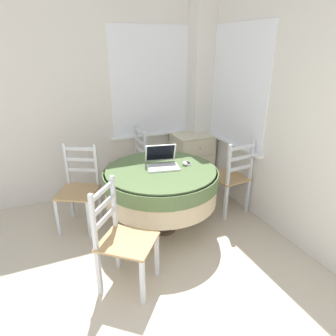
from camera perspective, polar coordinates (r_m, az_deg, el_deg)
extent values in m
cube|color=silver|center=(4.00, -23.45, 10.84)|extent=(4.52, 0.06, 2.55)
cube|color=white|center=(4.19, -3.35, 16.00)|extent=(1.10, 0.01, 1.42)
cube|color=white|center=(4.30, -3.00, 6.35)|extent=(1.18, 0.07, 0.02)
cube|color=white|center=(3.85, 13.19, 14.94)|extent=(0.01, 1.10, 1.42)
cube|color=white|center=(3.98, 11.95, 4.60)|extent=(0.07, 1.18, 0.02)
cube|color=silver|center=(4.38, 6.07, 13.36)|extent=(0.28, 0.28, 2.55)
cylinder|color=#4C3D2D|center=(3.52, -1.29, -10.97)|extent=(0.36, 0.36, 0.03)
cylinder|color=#4C3D2D|center=(3.34, -1.34, -5.89)|extent=(0.11, 0.11, 0.68)
cylinder|color=beige|center=(3.26, -1.37, -3.35)|extent=(1.21, 1.21, 0.35)
cylinder|color=#567042|center=(3.22, -1.38, -1.73)|extent=(1.23, 1.23, 0.15)
cylinder|color=#567042|center=(3.19, -1.40, -0.36)|extent=(1.18, 1.18, 0.02)
cube|color=white|center=(3.21, -0.96, 0.12)|extent=(0.38, 0.29, 0.02)
cube|color=silver|center=(3.22, -1.01, 0.39)|extent=(0.32, 0.19, 0.00)
cube|color=white|center=(3.31, -1.45, 2.90)|extent=(0.35, 0.16, 0.21)
cube|color=black|center=(3.30, -1.44, 2.90)|extent=(0.31, 0.14, 0.18)
ellipsoid|color=white|center=(3.29, 3.24, 0.88)|extent=(0.05, 0.08, 0.04)
cube|color=#B2B7BC|center=(3.34, 3.73, 0.93)|extent=(0.07, 0.13, 0.01)
cube|color=black|center=(3.34, 3.74, 1.02)|extent=(0.05, 0.09, 0.00)
cube|color=tan|center=(4.07, -7.64, 0.43)|extent=(0.45, 0.41, 0.02)
cube|color=silver|center=(4.26, -10.66, -2.03)|extent=(0.03, 0.03, 0.43)
cube|color=silver|center=(3.96, -9.35, -3.92)|extent=(0.03, 0.03, 0.43)
cube|color=silver|center=(4.36, -5.79, -1.18)|extent=(0.03, 0.03, 0.43)
cube|color=silver|center=(4.06, -4.14, -2.95)|extent=(0.03, 0.03, 0.43)
cube|color=silver|center=(4.19, -6.04, 4.86)|extent=(0.03, 0.03, 0.49)
cube|color=silver|center=(3.88, -4.34, 3.48)|extent=(0.03, 0.03, 0.49)
cube|color=silver|center=(3.99, -5.31, 6.72)|extent=(0.03, 0.35, 0.04)
cube|color=silver|center=(4.02, -5.25, 4.99)|extent=(0.03, 0.35, 0.04)
cube|color=silver|center=(4.06, -5.19, 3.28)|extent=(0.03, 0.35, 0.04)
cube|color=tan|center=(3.77, 11.30, -1.65)|extent=(0.45, 0.48, 0.02)
cube|color=silver|center=(4.10, 11.17, -3.12)|extent=(0.04, 0.04, 0.43)
cube|color=silver|center=(3.89, 7.27, -4.25)|extent=(0.04, 0.04, 0.43)
cube|color=silver|center=(3.85, 14.88, -5.20)|extent=(0.04, 0.04, 0.43)
cube|color=silver|center=(3.63, 10.92, -6.55)|extent=(0.04, 0.04, 0.43)
cube|color=silver|center=(3.66, 15.62, 1.50)|extent=(0.04, 0.04, 0.49)
cube|color=silver|center=(3.43, 11.50, 0.51)|extent=(0.04, 0.04, 0.49)
cube|color=silver|center=(3.48, 13.89, 3.86)|extent=(0.35, 0.06, 0.04)
cube|color=silver|center=(3.52, 13.71, 1.91)|extent=(0.35, 0.06, 0.04)
cube|color=silver|center=(3.57, 13.52, 0.00)|extent=(0.35, 0.06, 0.04)
cube|color=tan|center=(2.57, -7.69, -13.72)|extent=(0.59, 0.59, 0.02)
cube|color=silver|center=(2.53, -4.86, -20.94)|extent=(0.05, 0.05, 0.43)
cube|color=silver|center=(2.77, -2.14, -16.28)|extent=(0.05, 0.05, 0.43)
cube|color=silver|center=(2.66, -13.04, -18.86)|extent=(0.05, 0.05, 0.43)
cube|color=silver|center=(2.90, -9.61, -14.70)|extent=(0.05, 0.05, 0.43)
cube|color=silver|center=(2.38, -14.04, -10.06)|extent=(0.05, 0.05, 0.49)
cube|color=silver|center=(2.64, -10.27, -6.31)|extent=(0.05, 0.05, 0.49)
cube|color=silver|center=(2.42, -12.40, -4.31)|extent=(0.24, 0.28, 0.04)
cube|color=silver|center=(2.48, -12.16, -6.93)|extent=(0.24, 0.28, 0.04)
cube|color=silver|center=(2.54, -11.93, -9.42)|extent=(0.24, 0.28, 0.04)
cube|color=tan|center=(3.47, -16.82, -4.36)|extent=(0.56, 0.58, 0.02)
cube|color=silver|center=(3.49, -20.22, -8.91)|extent=(0.05, 0.05, 0.43)
cube|color=silver|center=(3.36, -14.78, -9.46)|extent=(0.05, 0.05, 0.43)
cube|color=silver|center=(3.79, -17.86, -5.99)|extent=(0.05, 0.05, 0.43)
cube|color=silver|center=(3.67, -12.83, -6.37)|extent=(0.05, 0.05, 0.43)
cube|color=silver|center=(3.60, -18.74, 0.78)|extent=(0.04, 0.04, 0.49)
cube|color=silver|center=(3.48, -13.49, 0.61)|extent=(0.04, 0.04, 0.49)
cube|color=silver|center=(3.47, -16.49, 3.54)|extent=(0.32, 0.19, 0.04)
cube|color=silver|center=(3.51, -16.27, 1.59)|extent=(0.32, 0.19, 0.04)
cube|color=silver|center=(3.56, -16.05, -0.32)|extent=(0.32, 0.19, 0.04)
cube|color=beige|center=(4.43, 4.53, 1.51)|extent=(0.53, 0.45, 0.76)
cube|color=beige|center=(4.30, 4.68, 6.36)|extent=(0.55, 0.47, 0.02)
cube|color=beige|center=(4.15, 6.11, 3.75)|extent=(0.47, 0.01, 0.22)
sphere|color=olive|center=(4.15, 6.16, 3.72)|extent=(0.02, 0.02, 0.02)
cube|color=beige|center=(4.24, 5.97, 0.50)|extent=(0.47, 0.01, 0.22)
sphere|color=olive|center=(4.23, 6.02, 0.46)|extent=(0.02, 0.02, 0.02)
cube|color=beige|center=(4.34, 5.84, -2.62)|extent=(0.47, 0.01, 0.22)
sphere|color=olive|center=(4.33, 5.89, -2.66)|extent=(0.02, 0.02, 0.02)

